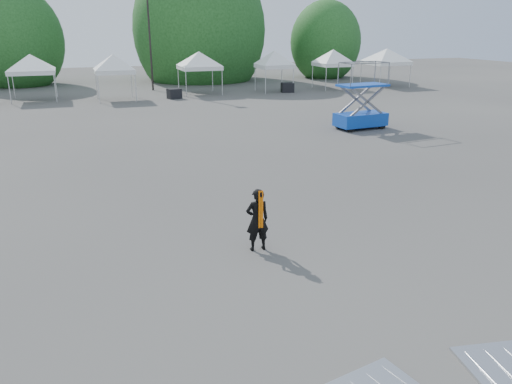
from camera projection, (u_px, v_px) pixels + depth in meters
name	position (u px, v px, depth m)	size (l,w,h in m)	color
ground	(230.00, 233.00, 13.33)	(120.00, 120.00, 0.00)	#474442
light_pole_east	(149.00, 22.00, 41.07)	(0.60, 0.25, 9.80)	black
tree_mid_w	(14.00, 41.00, 45.12)	(4.16, 4.16, 6.33)	#382314
tree_mid_e	(200.00, 30.00, 49.47)	(5.12, 5.12, 7.79)	#382314
tree_far_e	(325.00, 42.00, 52.31)	(3.84, 3.84, 5.84)	#382314
tent_d	(30.00, 58.00, 35.98)	(4.52, 4.52, 3.88)	silver
tent_e	(113.00, 58.00, 36.27)	(3.95, 3.95, 3.88)	silver
tent_f	(199.00, 55.00, 39.57)	(4.39, 4.39, 3.88)	silver
tent_g	(274.00, 54.00, 40.96)	(3.74, 3.74, 3.88)	silver
tent_h	(333.00, 53.00, 42.92)	(3.91, 3.91, 3.88)	silver
tent_extra_8	(387.00, 52.00, 44.62)	(4.71, 4.71, 3.88)	silver
man	(257.00, 220.00, 12.10)	(0.58, 0.39, 1.58)	black
scissor_lift	(362.00, 96.00, 26.29)	(2.80, 1.58, 3.48)	#0C289F
crate_mid	(174.00, 94.00, 37.74)	(0.97, 0.75, 0.75)	black
crate_east	(287.00, 88.00, 41.38)	(1.00, 0.78, 0.78)	black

